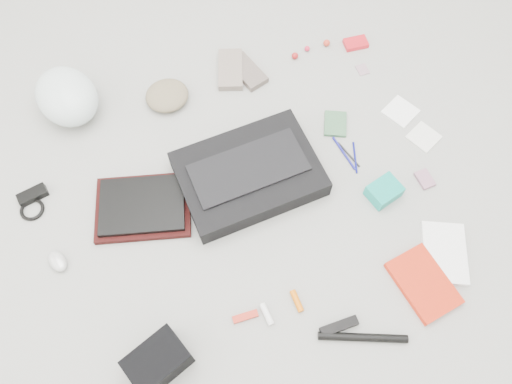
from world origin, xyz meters
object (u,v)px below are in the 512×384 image
object	(u,v)px
laptop	(142,205)
book_red	(423,283)
messenger_bag	(249,174)
camera_bag	(158,362)
accordion_wallet	(384,191)
bike_helmet	(67,96)

from	to	relation	value
laptop	book_red	xyz separation A→B (m)	(0.82, -0.59, -0.02)
messenger_bag	book_red	xyz separation A→B (m)	(0.42, -0.57, -0.03)
messenger_bag	laptop	size ratio (longest dim) A/B	1.66
messenger_bag	camera_bag	size ratio (longest dim) A/B	2.78
book_red	camera_bag	bearing A→B (deg)	168.05
accordion_wallet	bike_helmet	bearing A→B (deg)	127.54
laptop	book_red	size ratio (longest dim) A/B	1.27
book_red	messenger_bag	bearing A→B (deg)	117.24
messenger_bag	laptop	distance (m)	0.40
camera_bag	book_red	size ratio (longest dim) A/B	0.76
laptop	accordion_wallet	distance (m)	0.87
camera_bag	book_red	xyz separation A→B (m)	(0.90, -0.05, -0.05)
camera_bag	accordion_wallet	bearing A→B (deg)	-2.18
messenger_bag	book_red	size ratio (longest dim) A/B	2.11
messenger_bag	camera_bag	world-z (taller)	camera_bag
bike_helmet	camera_bag	bearing A→B (deg)	-102.95
laptop	accordion_wallet	bearing A→B (deg)	-1.17
messenger_bag	laptop	xyz separation A→B (m)	(-0.40, 0.01, -0.01)
laptop	accordion_wallet	xyz separation A→B (m)	(0.84, -0.24, -0.01)
messenger_bag	bike_helmet	world-z (taller)	bike_helmet
messenger_bag	bike_helmet	distance (m)	0.77
book_red	accordion_wallet	xyz separation A→B (m)	(0.02, 0.35, 0.02)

